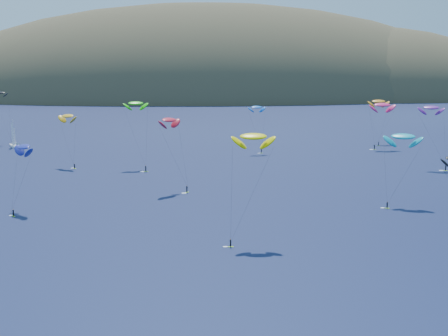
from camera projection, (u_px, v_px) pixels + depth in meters
ground at (258, 327)px, 88.97m from camera, size 2800.00×2800.00×0.00m
island at (228, 105)px, 645.95m from camera, size 730.00×300.00×210.00m
sailboat at (14, 145)px, 268.62m from camera, size 10.07×9.58×12.04m
kitesurfer_1 at (68, 116)px, 219.59m from camera, size 8.86×11.22×20.08m
kitesurfer_2 at (253, 137)px, 129.62m from camera, size 10.34×8.82×24.26m
kitesurfer_3 at (136, 103)px, 218.27m from camera, size 8.95×15.18×24.58m
kitesurfer_4 at (257, 107)px, 251.33m from camera, size 7.48×5.73×20.30m
kitesurfer_5 at (403, 136)px, 162.87m from camera, size 11.55×10.64×20.37m
kitesurfer_6 at (431, 108)px, 216.39m from camera, size 9.34×11.87×23.30m
kitesurfer_8 at (382, 105)px, 262.17m from camera, size 11.13×6.94×21.51m
kitesurfer_9 at (169, 120)px, 179.75m from camera, size 9.59×10.75×22.58m
kitesurfer_10 at (24, 147)px, 156.81m from camera, size 7.82×13.55×18.15m
kitesurfer_11 at (379, 101)px, 279.59m from camera, size 9.58×12.83×21.28m
kitesurfer_12 at (0, 93)px, 279.22m from camera, size 9.51×7.65×24.40m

